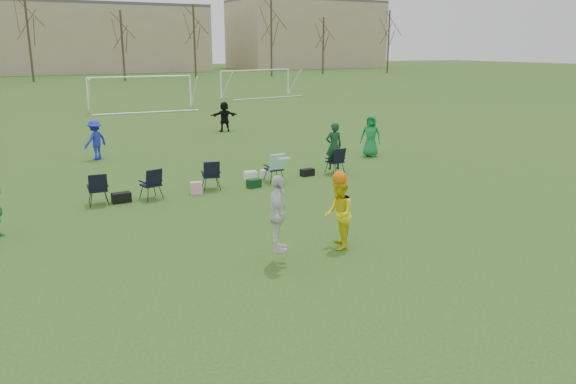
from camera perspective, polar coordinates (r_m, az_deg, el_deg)
ground at (r=11.89m, az=5.27°, el=-8.02°), size 260.00×260.00×0.00m
fielder_blue at (r=24.43m, az=-18.99°, el=5.02°), size 1.21×1.07×1.63m
fielder_green_far at (r=24.03m, az=8.40°, el=5.67°), size 0.99×1.01×1.76m
fielder_black at (r=31.08m, az=-6.48°, el=7.63°), size 1.55×0.65×1.63m
center_contest at (r=12.42m, az=2.59°, el=-2.15°), size 2.57×1.27×2.36m
sideline_setup at (r=18.86m, az=-4.49°, el=2.31°), size 9.10×1.34×1.87m
goal_mid at (r=42.41m, az=-14.77°, el=10.61°), size 7.40×0.63×2.46m
goal_right at (r=52.11m, az=-3.29°, el=11.73°), size 7.35×1.14×2.46m
tree_line at (r=79.20m, az=-24.54°, el=13.77°), size 110.28×3.28×11.40m
building_row at (r=105.88m, az=-22.16°, el=14.40°), size 126.00×16.00×13.00m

